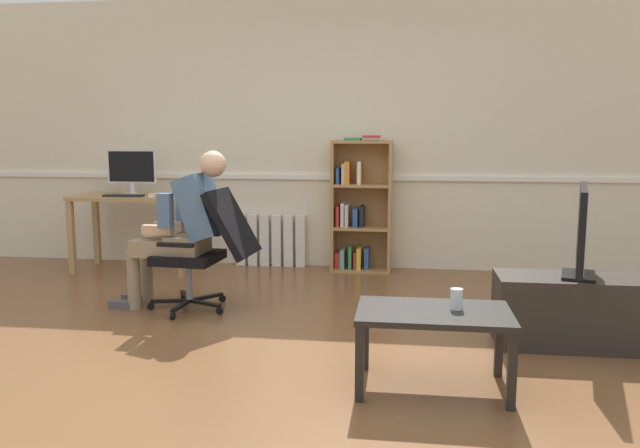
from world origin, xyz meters
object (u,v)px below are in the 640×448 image
(bookshelf, at_px, (358,209))
(office_chair, at_px, (208,245))
(imac_monitor, at_px, (132,169))
(radiator, at_px, (271,240))
(keyboard, at_px, (124,195))
(drinking_glass, at_px, (456,299))
(coffee_table, at_px, (434,321))
(computer_desk, at_px, (135,207))
(tv_screen, at_px, (581,230))
(person_seated, at_px, (183,226))
(computer_mouse, at_px, (153,195))
(tv_stand, at_px, (576,311))

(bookshelf, height_order, office_chair, bookshelf)
(imac_monitor, height_order, radiator, imac_monitor)
(keyboard, bearing_deg, drinking_glass, -38.61)
(radiator, relative_size, coffee_table, 0.88)
(computer_desk, height_order, office_chair, office_chair)
(computer_desk, relative_size, office_chair, 1.24)
(imac_monitor, relative_size, office_chair, 0.53)
(tv_screen, bearing_deg, drinking_glass, 147.70)
(tv_screen, relative_size, drinking_glass, 7.61)
(computer_desk, distance_m, drinking_glass, 3.86)
(bookshelf, xyz_separation_m, person_seated, (-1.24, -1.55, 0.03))
(radiator, bearing_deg, office_chair, -94.44)
(tv_screen, bearing_deg, keyboard, 81.65)
(bookshelf, bearing_deg, office_chair, -123.64)
(imac_monitor, distance_m, office_chair, 1.88)
(computer_mouse, xyz_separation_m, radiator, (1.04, 0.51, -0.51))
(computer_mouse, height_order, coffee_table, computer_mouse)
(computer_mouse, xyz_separation_m, tv_stand, (3.52, -1.62, -0.54))
(bookshelf, distance_m, person_seated, 1.98)
(imac_monitor, bearing_deg, office_chair, -48.26)
(tv_stand, bearing_deg, radiator, 139.35)
(radiator, distance_m, drinking_glass, 3.35)
(computer_mouse, xyz_separation_m, drinking_glass, (2.69, -2.40, -0.28))
(drinking_glass, bearing_deg, keyboard, 141.39)
(bookshelf, height_order, tv_stand, bookshelf)
(keyboard, height_order, office_chair, office_chair)
(computer_desk, bearing_deg, computer_mouse, -26.48)
(person_seated, distance_m, tv_stand, 2.88)
(keyboard, distance_m, bookshelf, 2.28)
(coffee_table, bearing_deg, person_seated, 145.06)
(computer_mouse, relative_size, bookshelf, 0.07)
(bookshelf, bearing_deg, radiator, 173.74)
(keyboard, xyz_separation_m, office_chair, (1.20, -1.13, -0.25))
(office_chair, bearing_deg, drinking_glass, 59.90)
(person_seated, bearing_deg, computer_mouse, -143.22)
(keyboard, xyz_separation_m, person_seated, (1.00, -1.11, -0.11))
(imac_monitor, distance_m, radiator, 1.56)
(computer_mouse, distance_m, bookshelf, 2.00)
(tv_stand, bearing_deg, office_chair, 169.91)
(bookshelf, distance_m, radiator, 0.98)
(radiator, bearing_deg, tv_screen, -40.64)
(imac_monitor, xyz_separation_m, computer_mouse, (0.29, -0.20, -0.24))
(drinking_glass, bearing_deg, radiator, 119.55)
(keyboard, relative_size, drinking_glass, 3.38)
(drinking_glass, bearing_deg, coffee_table, -162.00)
(tv_screen, distance_m, coffee_table, 1.31)
(tv_stand, bearing_deg, tv_screen, -14.41)
(tv_stand, relative_size, drinking_glass, 9.05)
(office_chair, relative_size, tv_stand, 0.93)
(radiator, relative_size, tv_screen, 0.84)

